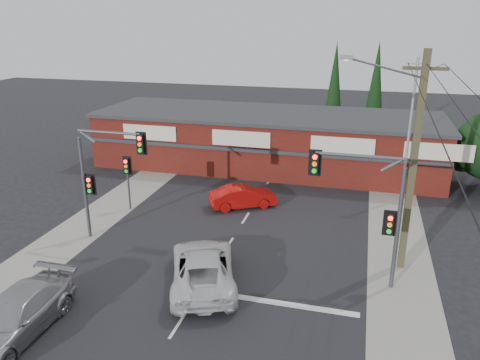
% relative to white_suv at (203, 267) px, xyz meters
% --- Properties ---
extents(ground, '(120.00, 120.00, 0.00)m').
position_rel_white_suv_xyz_m(ground, '(0.03, 0.87, -0.81)').
color(ground, black).
rests_on(ground, ground).
extents(road_strip, '(14.00, 70.00, 0.01)m').
position_rel_white_suv_xyz_m(road_strip, '(0.03, 5.87, -0.80)').
color(road_strip, black).
rests_on(road_strip, ground).
extents(verge_left, '(3.00, 70.00, 0.02)m').
position_rel_white_suv_xyz_m(verge_left, '(-8.47, 5.87, -0.80)').
color(verge_left, gray).
rests_on(verge_left, ground).
extents(verge_right, '(3.00, 70.00, 0.02)m').
position_rel_white_suv_xyz_m(verge_right, '(8.53, 5.87, -0.80)').
color(verge_right, gray).
rests_on(verge_right, ground).
extents(stop_line, '(6.50, 0.35, 0.01)m').
position_rel_white_suv_xyz_m(stop_line, '(3.53, -0.63, -0.79)').
color(stop_line, silver).
rests_on(stop_line, ground).
extents(white_suv, '(4.54, 6.40, 1.62)m').
position_rel_white_suv_xyz_m(white_suv, '(0.00, 0.00, 0.00)').
color(white_suv, silver).
rests_on(white_suv, ground).
extents(silver_suv, '(2.23, 5.44, 1.58)m').
position_rel_white_suv_xyz_m(silver_suv, '(-5.55, -5.10, -0.02)').
color(silver_suv, '#A1A3A6').
rests_on(silver_suv, ground).
extents(red_sedan, '(4.30, 3.27, 1.36)m').
position_rel_white_suv_xyz_m(red_sedan, '(-0.56, 9.02, -0.13)').
color(red_sedan, '#AD0D0A').
rests_on(red_sedan, ground).
extents(lane_dashes, '(0.12, 36.61, 0.01)m').
position_rel_white_suv_xyz_m(lane_dashes, '(0.03, 0.37, -0.79)').
color(lane_dashes, silver).
rests_on(lane_dashes, ground).
extents(shop_building, '(27.30, 8.40, 4.22)m').
position_rel_white_suv_xyz_m(shop_building, '(-0.96, 17.86, 1.32)').
color(shop_building, '#47130E').
rests_on(shop_building, ground).
extents(conifer_near, '(1.80, 1.80, 9.25)m').
position_rel_white_suv_xyz_m(conifer_near, '(3.53, 24.87, 4.67)').
color(conifer_near, '#2D2116').
rests_on(conifer_near, ground).
extents(conifer_far, '(1.80, 1.80, 9.25)m').
position_rel_white_suv_xyz_m(conifer_far, '(7.03, 26.87, 4.67)').
color(conifer_far, '#2D2116').
rests_on(conifer_far, ground).
extents(traffic_mast_left, '(3.77, 0.27, 5.97)m').
position_rel_white_suv_xyz_m(traffic_mast_left, '(-6.39, 2.87, 3.12)').
color(traffic_mast_left, '#47494C').
rests_on(traffic_mast_left, ground).
extents(traffic_mast_right, '(3.96, 0.27, 5.97)m').
position_rel_white_suv_xyz_m(traffic_mast_right, '(6.90, 1.87, 3.14)').
color(traffic_mast_right, '#47494C').
rests_on(traffic_mast_right, ground).
extents(pedestal_signal, '(0.55, 0.27, 3.38)m').
position_rel_white_suv_xyz_m(pedestal_signal, '(-7.17, 6.88, 1.60)').
color(pedestal_signal, '#47494C').
rests_on(pedestal_signal, ground).
extents(utility_pole, '(4.38, 0.59, 10.00)m').
position_rel_white_suv_xyz_m(utility_pole, '(8.40, 3.86, 4.59)').
color(utility_pole, '#4B442A').
rests_on(utility_pole, ground).
extents(steel_pole, '(1.20, 0.16, 9.00)m').
position_rel_white_suv_xyz_m(steel_pole, '(9.03, 12.87, 3.89)').
color(steel_pole, gray).
rests_on(steel_pole, ground).
extents(power_lines, '(2.01, 29.00, 1.22)m').
position_rel_white_suv_xyz_m(power_lines, '(8.51, -1.60, 8.23)').
color(power_lines, black).
rests_on(power_lines, ground).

